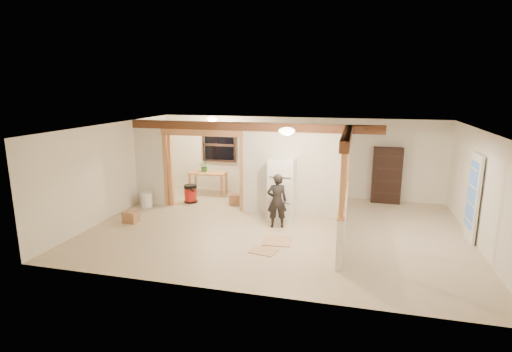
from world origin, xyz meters
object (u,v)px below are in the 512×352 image
(refrigerator, at_px, (282,189))
(bookshelf, at_px, (387,175))
(woman, at_px, (277,201))
(shop_vac, at_px, (190,193))
(work_table, at_px, (208,183))

(refrigerator, bearing_deg, bookshelf, 38.80)
(woman, bearing_deg, refrigerator, -106.29)
(woman, height_order, bookshelf, bookshelf)
(woman, bearing_deg, shop_vac, -44.22)
(woman, xyz_separation_m, work_table, (-2.78, 2.50, -0.31))
(work_table, distance_m, bookshelf, 5.57)
(work_table, xyz_separation_m, shop_vac, (-0.20, -0.98, -0.10))
(refrigerator, distance_m, work_table, 3.32)
(bookshelf, bearing_deg, woman, -133.13)
(woman, height_order, work_table, woman)
(refrigerator, distance_m, shop_vac, 3.12)
(refrigerator, bearing_deg, woman, -89.10)
(woman, relative_size, work_table, 1.16)
(shop_vac, bearing_deg, woman, -27.03)
(work_table, relative_size, bookshelf, 0.70)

